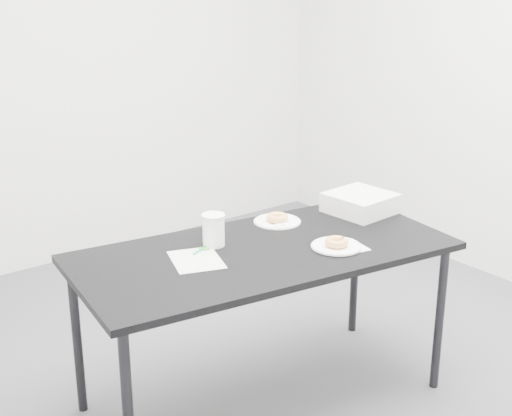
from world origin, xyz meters
TOP-DOWN VIEW (x-y plane):
  - floor at (0.00, 0.00)m, footprint 4.00×4.00m
  - wall_back at (0.00, 2.00)m, footprint 4.00×0.02m
  - table at (-0.06, -0.14)m, footprint 1.73×0.99m
  - scorecard at (-0.36, -0.07)m, footprint 0.27×0.30m
  - logo_patch at (-0.26, 0.01)m, footprint 0.05×0.05m
  - pen at (-0.29, 0.00)m, footprint 0.11×0.05m
  - napkin at (0.24, -0.35)m, footprint 0.18×0.18m
  - plate_near at (0.20, -0.32)m, footprint 0.22×0.22m
  - donut_near at (0.20, -0.32)m, footprint 0.13×0.13m
  - plate_far at (0.20, 0.09)m, footprint 0.23×0.23m
  - donut_far at (0.20, 0.09)m, footprint 0.14×0.14m
  - coffee_cup at (-0.21, 0.02)m, footprint 0.10×0.10m
  - cup_lid at (0.19, 0.02)m, footprint 0.08×0.08m
  - bakery_box at (0.63, -0.05)m, footprint 0.31×0.31m

SIDE VIEW (x-z plane):
  - floor at x=0.00m, z-range 0.00..0.00m
  - table at x=-0.06m, z-range 0.32..1.06m
  - scorecard at x=-0.36m, z-range 0.75..0.75m
  - napkin at x=0.24m, z-range 0.75..0.75m
  - plate_far at x=0.20m, z-range 0.75..0.75m
  - logo_patch at x=-0.26m, z-range 0.75..0.75m
  - cup_lid at x=0.19m, z-range 0.75..0.76m
  - plate_near at x=0.20m, z-range 0.75..0.76m
  - pen at x=-0.29m, z-range 0.75..0.76m
  - donut_far at x=0.20m, z-range 0.75..0.79m
  - donut_near at x=0.20m, z-range 0.76..0.79m
  - bakery_box at x=0.63m, z-range 0.75..0.84m
  - coffee_cup at x=-0.21m, z-range 0.75..0.89m
  - wall_back at x=0.00m, z-range 0.00..2.70m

